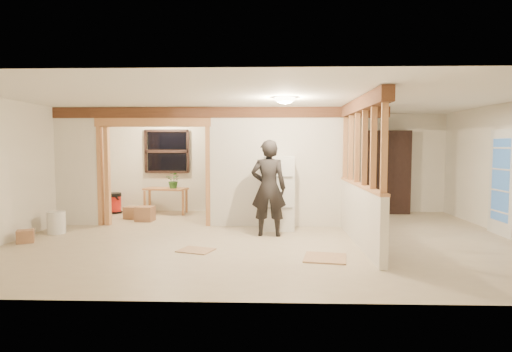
{
  "coord_description": "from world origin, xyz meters",
  "views": [
    {
      "loc": [
        0.06,
        -7.74,
        1.68
      ],
      "look_at": [
        -0.21,
        0.4,
        1.11
      ],
      "focal_mm": 30.0,
      "sensor_mm": 36.0,
      "label": 1
    }
  ],
  "objects_px": {
    "refrigerator": "(279,193)",
    "work_table": "(166,201)",
    "bookshelf": "(388,172)",
    "shop_vac": "(114,203)",
    "woman": "(269,188)"
  },
  "relations": [
    {
      "from": "refrigerator",
      "to": "work_table",
      "type": "distance_m",
      "value": 3.37
    },
    {
      "from": "bookshelf",
      "to": "shop_vac",
      "type": "bearing_deg",
      "value": -178.29
    },
    {
      "from": "bookshelf",
      "to": "work_table",
      "type": "bearing_deg",
      "value": -177.16
    },
    {
      "from": "work_table",
      "to": "bookshelf",
      "type": "bearing_deg",
      "value": 14.84
    },
    {
      "from": "refrigerator",
      "to": "bookshelf",
      "type": "bearing_deg",
      "value": 37.94
    },
    {
      "from": "refrigerator",
      "to": "woman",
      "type": "bearing_deg",
      "value": -107.68
    },
    {
      "from": "shop_vac",
      "to": "refrigerator",
      "type": "bearing_deg",
      "value": -25.52
    },
    {
      "from": "woman",
      "to": "bookshelf",
      "type": "relative_size",
      "value": 0.87
    },
    {
      "from": "work_table",
      "to": "woman",
      "type": "bearing_deg",
      "value": -32.66
    },
    {
      "from": "woman",
      "to": "bookshelf",
      "type": "bearing_deg",
      "value": -134.22
    },
    {
      "from": "refrigerator",
      "to": "woman",
      "type": "distance_m",
      "value": 0.69
    },
    {
      "from": "woman",
      "to": "refrigerator",
      "type": "bearing_deg",
      "value": -105.17
    },
    {
      "from": "woman",
      "to": "work_table",
      "type": "relative_size",
      "value": 1.76
    },
    {
      "from": "work_table",
      "to": "bookshelf",
      "type": "relative_size",
      "value": 0.5
    },
    {
      "from": "refrigerator",
      "to": "woman",
      "type": "height_order",
      "value": "woman"
    }
  ]
}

